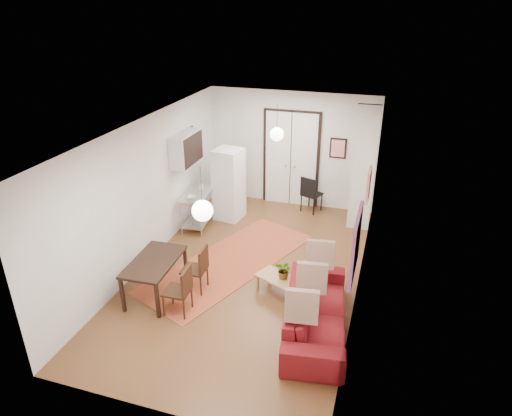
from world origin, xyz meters
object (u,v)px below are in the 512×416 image
(kitchen_counter, at_px, (198,205))
(black_side_chair, at_px, (313,190))
(sofa, at_px, (316,311))
(dining_table, at_px, (154,264))
(dining_chair_far, at_px, (179,284))
(fridge, at_px, (229,184))
(coffee_table, at_px, (279,280))
(dining_chair_near, at_px, (196,263))

(kitchen_counter, xyz_separation_m, black_side_chair, (2.38, 1.68, 0.02))
(sofa, xyz_separation_m, dining_table, (-2.93, 0.08, 0.29))
(kitchen_counter, relative_size, black_side_chair, 1.21)
(dining_table, distance_m, black_side_chair, 4.86)
(kitchen_counter, distance_m, dining_chair_far, 3.17)
(fridge, bearing_deg, coffee_table, -46.28)
(dining_table, height_order, dining_chair_near, dining_chair_near)
(sofa, distance_m, coffee_table, 1.11)
(kitchen_counter, height_order, dining_table, kitchen_counter)
(sofa, bearing_deg, black_side_chair, 3.66)
(fridge, relative_size, dining_chair_far, 1.95)
(dining_chair_near, xyz_separation_m, dining_chair_far, (0.00, -0.70, 0.00))
(coffee_table, distance_m, dining_chair_near, 1.54)
(fridge, distance_m, dining_table, 3.39)
(dining_chair_far, xyz_separation_m, black_side_chair, (1.40, 4.69, 0.03))
(dining_table, xyz_separation_m, dining_chair_near, (0.60, 0.44, -0.13))
(kitchen_counter, bearing_deg, dining_chair_far, -77.21)
(fridge, height_order, dining_chair_far, fridge)
(sofa, relative_size, kitchen_counter, 2.10)
(coffee_table, bearing_deg, fridge, 125.72)
(sofa, xyz_separation_m, black_side_chair, (-0.93, 4.51, 0.20))
(coffee_table, height_order, black_side_chair, black_side_chair)
(coffee_table, distance_m, dining_chair_far, 1.78)
(kitchen_counter, bearing_deg, coffee_table, -45.21)
(dining_table, bearing_deg, sofa, -1.64)
(kitchen_counter, bearing_deg, sofa, -45.89)
(sofa, relative_size, dining_chair_near, 2.68)
(dining_chair_far, bearing_deg, kitchen_counter, -164.42)
(dining_chair_near, relative_size, dining_chair_far, 1.00)
(fridge, xyz_separation_m, black_side_chair, (1.84, 1.05, -0.32))
(dining_table, bearing_deg, dining_chair_far, -23.60)
(sofa, distance_m, dining_chair_near, 2.39)
(kitchen_counter, xyz_separation_m, dining_chair_near, (0.99, -2.31, -0.01))
(dining_chair_near, relative_size, black_side_chair, 0.95)
(sofa, xyz_separation_m, fridge, (-2.77, 3.47, 0.52))
(fridge, relative_size, black_side_chair, 1.86)
(fridge, xyz_separation_m, dining_chair_near, (0.44, -2.94, -0.36))
(dining_chair_near, bearing_deg, sofa, 74.82)
(fridge, height_order, dining_table, fridge)
(fridge, height_order, dining_chair_near, fridge)
(coffee_table, bearing_deg, sofa, -42.53)
(dining_table, xyz_separation_m, dining_chair_far, (0.60, -0.26, -0.13))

